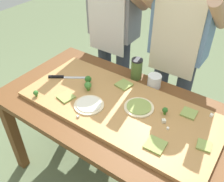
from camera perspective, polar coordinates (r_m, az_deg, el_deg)
name	(u,v)px	position (r m, az deg, el deg)	size (l,w,h in m)	color
ground_plane	(114,175)	(2.18, 0.52, -18.64)	(8.00, 8.00, 0.00)	#60704C
prep_table	(115,117)	(1.67, 0.64, -5.98)	(1.52, 0.83, 0.77)	brown
cutting_board	(119,107)	(1.56, 1.64, -3.65)	(1.25, 0.56, 0.03)	#B27F47
chefs_knife	(63,77)	(1.82, -11.23, 3.16)	(0.25, 0.18, 0.02)	#B7BABF
pizza_whole_white_garlic	(89,105)	(1.55, -5.29, -3.16)	(0.19, 0.19, 0.02)	beige
pizza_whole_pesto_green	(139,107)	(1.54, 6.19, -3.66)	(0.18, 0.18, 0.02)	beige
pizza_slice_near_right	(204,145)	(1.41, 20.31, -11.62)	(0.07, 0.07, 0.01)	#899E4C
pizza_slice_near_left	(155,145)	(1.35, 9.89, -12.05)	(0.10, 0.10, 0.01)	#899E4C
pizza_slice_center	(66,97)	(1.63, -10.49, -1.36)	(0.09, 0.09, 0.01)	#899E4C
pizza_slice_far_left	(189,113)	(1.56, 17.20, -4.87)	(0.09, 0.09, 0.01)	#899E4C
pizza_slice_far_right	(124,85)	(1.71, 2.74, 1.45)	(0.10, 0.10, 0.01)	#899E4C
broccoli_floret_front_mid	(36,93)	(1.68, -17.04, -0.44)	(0.03, 0.03, 0.04)	#3F7220
broccoli_floret_back_left	(88,86)	(1.66, -5.57, 1.22)	(0.05, 0.05, 0.06)	#487A23
broccoli_floret_back_mid	(165,110)	(1.51, 12.05, -4.35)	(0.03, 0.03, 0.05)	#366618
broccoli_floret_front_left	(88,79)	(1.72, -5.49, 2.66)	(0.05, 0.05, 0.06)	#366618
cheese_crumble_a	(211,115)	(1.59, 21.80, -5.18)	(0.02, 0.02, 0.02)	white
cheese_crumble_b	(168,128)	(1.44, 12.64, -8.33)	(0.01, 0.01, 0.01)	white
cheese_crumble_c	(78,116)	(1.48, -7.82, -5.78)	(0.01, 0.01, 0.01)	silver
cheese_crumble_d	(164,121)	(1.47, 11.76, -6.73)	(0.02, 0.02, 0.02)	silver
flour_cup	(154,82)	(1.75, 9.64, 2.11)	(0.09, 0.09, 0.09)	white
sauce_jar	(137,69)	(1.80, 5.65, 5.06)	(0.08, 0.08, 0.16)	#517033
cook_left	(113,24)	(2.11, 0.25, 15.02)	(0.54, 0.39, 1.67)	#333847
cook_right	(179,43)	(1.88, 15.06, 10.59)	(0.54, 0.39, 1.67)	#333847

